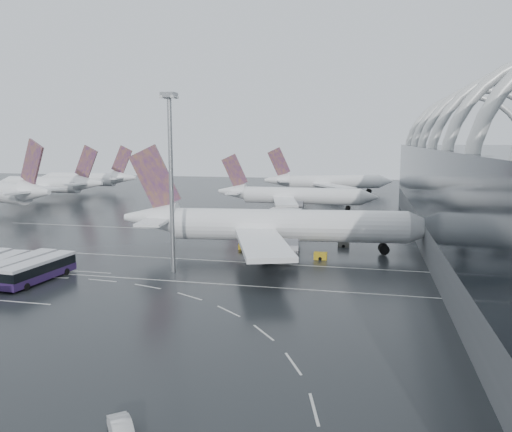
% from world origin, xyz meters
% --- Properties ---
extents(ground, '(420.00, 420.00, 0.00)m').
position_xyz_m(ground, '(0.00, 0.00, 0.00)').
color(ground, black).
rests_on(ground, ground).
extents(lane_marking_near, '(120.00, 0.25, 0.01)m').
position_xyz_m(lane_marking_near, '(0.00, -2.00, 0.01)').
color(lane_marking_near, silver).
rests_on(lane_marking_near, ground).
extents(lane_marking_mid, '(120.00, 0.25, 0.01)m').
position_xyz_m(lane_marking_mid, '(0.00, 12.00, 0.01)').
color(lane_marking_mid, silver).
rests_on(lane_marking_mid, ground).
extents(lane_marking_far, '(120.00, 0.25, 0.01)m').
position_xyz_m(lane_marking_far, '(0.00, 40.00, 0.01)').
color(lane_marking_far, silver).
rests_on(lane_marking_far, ground).
extents(bus_bay_line_north, '(28.00, 0.25, 0.01)m').
position_xyz_m(bus_bay_line_north, '(-24.00, 0.00, 0.01)').
color(bus_bay_line_north, silver).
rests_on(bus_bay_line_north, ground).
extents(airliner_main, '(61.25, 53.35, 20.73)m').
position_xyz_m(airliner_main, '(13.13, 20.90, 5.19)').
color(airliner_main, white).
rests_on(airliner_main, ground).
extents(airliner_gate_b, '(49.62, 44.80, 17.29)m').
position_xyz_m(airliner_gate_b, '(8.20, 80.37, 4.33)').
color(airliner_gate_b, white).
rests_on(airliner_gate_b, ground).
extents(airliner_gate_c, '(51.28, 46.73, 18.80)m').
position_xyz_m(airliner_gate_c, '(14.78, 128.77, 4.70)').
color(airliner_gate_c, white).
rests_on(airliner_gate_c, ground).
extents(jet_remote_mid, '(45.37, 36.52, 19.81)m').
position_xyz_m(jet_remote_mid, '(-84.01, 90.91, 5.11)').
color(jet_remote_mid, white).
rests_on(jet_remote_mid, ground).
extents(jet_remote_far, '(44.40, 35.75, 19.36)m').
position_xyz_m(jet_remote_far, '(-84.84, 118.42, 5.00)').
color(jet_remote_far, white).
rests_on(jet_remote_far, ground).
extents(bus_row_near_c, '(4.12, 14.18, 3.45)m').
position_xyz_m(bus_row_near_c, '(-22.00, -6.39, 1.89)').
color(bus_row_near_c, '#261544').
rests_on(bus_row_near_c, ground).
extents(bus_row_near_d, '(4.25, 13.97, 3.39)m').
position_xyz_m(bus_row_near_d, '(-18.35, -6.64, 1.86)').
color(bus_row_near_d, '#261544').
rests_on(bus_row_near_d, ground).
extents(van_curve_c, '(3.83, 4.27, 1.41)m').
position_xyz_m(van_curve_c, '(13.64, -41.56, 0.70)').
color(van_curve_c, silver).
rests_on(van_curve_c, ground).
extents(floodlight_mast, '(2.22, 2.22, 28.92)m').
position_xyz_m(floodlight_mast, '(-0.36, 3.17, 18.19)').
color(floodlight_mast, gray).
rests_on(floodlight_mast, ground).
extents(gse_cart_belly_a, '(2.35, 1.39, 1.28)m').
position_xyz_m(gse_cart_belly_a, '(22.56, 17.13, 0.64)').
color(gse_cart_belly_a, gold).
rests_on(gse_cart_belly_a, ground).
extents(gse_cart_belly_b, '(2.27, 1.34, 1.24)m').
position_xyz_m(gse_cart_belly_b, '(26.18, 28.98, 0.62)').
color(gse_cart_belly_b, slate).
rests_on(gse_cart_belly_b, ground).
extents(gse_cart_belly_c, '(1.97, 1.16, 1.07)m').
position_xyz_m(gse_cart_belly_c, '(6.82, 22.40, 0.54)').
color(gse_cart_belly_c, gold).
rests_on(gse_cart_belly_c, ground).
extents(gse_cart_belly_e, '(2.45, 1.45, 1.34)m').
position_xyz_m(gse_cart_belly_e, '(14.02, 27.58, 0.67)').
color(gse_cart_belly_e, gold).
rests_on(gse_cart_belly_e, ground).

